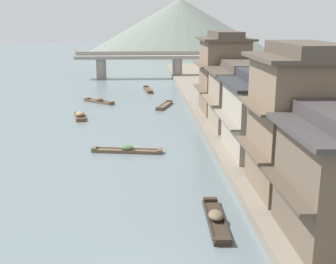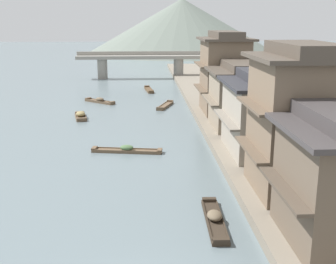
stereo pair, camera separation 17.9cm
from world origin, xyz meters
TOP-DOWN VIEW (x-y plane):
  - riverbank_right at (15.04, 30.00)m, footprint 18.00×110.00m
  - boat_moored_nearest at (-6.52, 32.71)m, footprint 1.83×3.88m
  - boat_moored_second at (4.21, 6.86)m, footprint 1.06×5.17m
  - boat_moored_third at (3.15, 38.47)m, footprint 2.44×5.04m
  - boat_moored_far at (-5.27, 41.71)m, footprint 4.23×3.82m
  - boat_midriver_drifting at (-0.97, 19.81)m, footprint 5.88×1.77m
  - boat_midriver_upstream at (1.31, 50.86)m, footprint 1.47×5.35m
  - house_waterfront_second at (9.54, 9.62)m, footprint 6.17×6.38m
  - house_waterfront_tall at (9.86, 17.41)m, footprint 6.81×7.92m
  - house_waterfront_narrow at (9.89, 25.42)m, footprint 6.86×7.08m
  - house_waterfront_far at (9.30, 32.37)m, footprint 5.70×7.24m
  - stone_bridge at (0.00, 65.29)m, footprint 23.28×2.40m
  - hill_far_west at (13.15, 128.01)m, footprint 60.92×60.92m

SIDE VIEW (x-z plane):
  - boat_moored_third at x=3.15m, z-range -0.07..0.36m
  - boat_midriver_upstream at x=1.31m, z-range -0.08..0.38m
  - boat_midriver_drifting at x=-0.97m, z-range -0.12..0.49m
  - boat_moored_second at x=4.21m, z-range -0.12..0.53m
  - boat_moored_far at x=-5.27m, z-range -0.11..0.58m
  - boat_moored_nearest at x=-6.52m, z-range -0.10..0.66m
  - riverbank_right at x=15.04m, z-range 0.00..0.64m
  - stone_bridge at x=0.00m, z-range 0.70..5.56m
  - house_waterfront_tall at x=9.86m, z-range 0.57..6.71m
  - house_waterfront_narrow at x=9.89m, z-range 0.57..6.71m
  - house_waterfront_far at x=9.30m, z-range 0.57..9.31m
  - house_waterfront_second at x=9.54m, z-range 0.58..9.32m
  - hill_far_west at x=13.15m, z-range 0.00..16.97m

